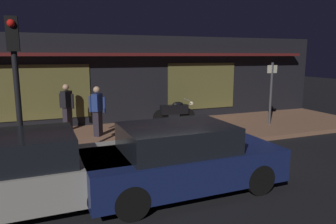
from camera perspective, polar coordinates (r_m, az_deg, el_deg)
The scene contains 10 objects.
ground_plane at distance 8.38m, azimuth 2.34°, elevation -9.41°, with size 60.00×60.00×0.00m, color black.
sidewalk_slab at distance 11.05m, azimuth -3.97°, elevation -4.15°, with size 18.00×4.00×0.15m, color #8C6047.
storefront_building at distance 14.01m, azimuth -8.28°, elevation 5.99°, with size 18.00×3.30×3.60m.
motorcycle at distance 12.30m, azimuth 1.29°, elevation 0.08°, with size 1.70×0.55×0.97m.
person_photographer at distance 11.76m, azimuth -17.89°, elevation 1.00°, with size 0.51×0.48×1.67m.
person_bystander at distance 10.65m, azimuth -12.69°, elevation 0.32°, with size 0.54×0.45×1.67m.
sign_post at distance 12.79m, azimuth 18.21°, elevation 3.87°, with size 0.44×0.09×2.40m.
traffic_light_pole at distance 7.34m, azimuth -25.94°, elevation 6.58°, with size 0.24×0.33×3.60m.
parked_car_near at distance 6.42m, azimuth -25.48°, elevation -10.00°, with size 4.12×1.82×1.42m.
parked_car_far at distance 6.62m, azimuth 2.43°, elevation -8.38°, with size 4.13×1.83×1.42m.
Camera 1 is at (-3.21, -7.21, 2.82)m, focal length 33.56 mm.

